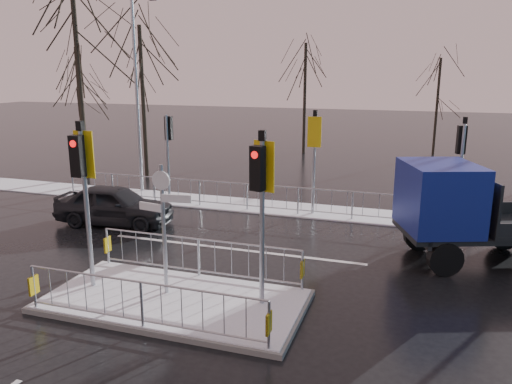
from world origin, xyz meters
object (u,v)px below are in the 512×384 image
(traffic_island, at_px, (174,288))
(car_far_lane, at_px, (114,205))
(flatbed_truck, at_px, (469,210))
(street_lamp_left, at_px, (138,89))

(traffic_island, height_order, car_far_lane, traffic_island)
(traffic_island, xyz_separation_m, flatbed_truck, (6.57, 4.92, 1.10))
(traffic_island, xyz_separation_m, car_far_lane, (-4.80, 4.86, 0.31))
(flatbed_truck, height_order, street_lamp_left, street_lamp_left)
(car_far_lane, bearing_deg, traffic_island, -141.46)
(car_far_lane, relative_size, flatbed_truck, 0.63)
(car_far_lane, height_order, street_lamp_left, street_lamp_left)
(traffic_island, bearing_deg, street_lamp_left, 124.07)
(traffic_island, distance_m, street_lamp_left, 12.17)
(flatbed_truck, xyz_separation_m, street_lamp_left, (-12.99, 4.57, 3.00))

